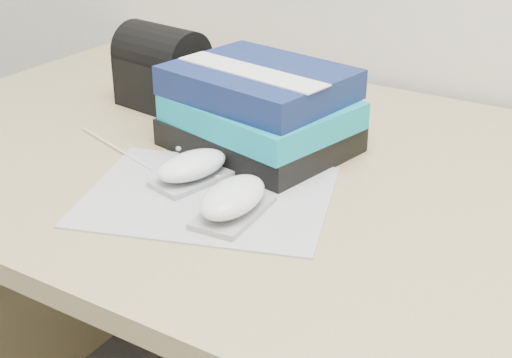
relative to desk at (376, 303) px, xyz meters
The scene contains 7 objects.
desk is the anchor object (origin of this frame).
mousepad 0.36m from the desk, 128.80° to the right, with size 0.32×0.25×0.00m, color gray.
mouse_rear 0.38m from the desk, 138.37° to the right, with size 0.08×0.12×0.05m.
mouse_front 0.37m from the desk, 114.82° to the right, with size 0.07×0.12×0.05m.
usb_cable 0.47m from the desk, 157.30° to the right, with size 0.00×0.00×0.21m, color white.
book_stack 0.36m from the desk, 169.62° to the right, with size 0.29×0.25×0.13m.
pouch 0.53m from the desk, behind, with size 0.16×0.12×0.14m.
Camera 1 is at (0.33, 0.76, 1.16)m, focal length 50.00 mm.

